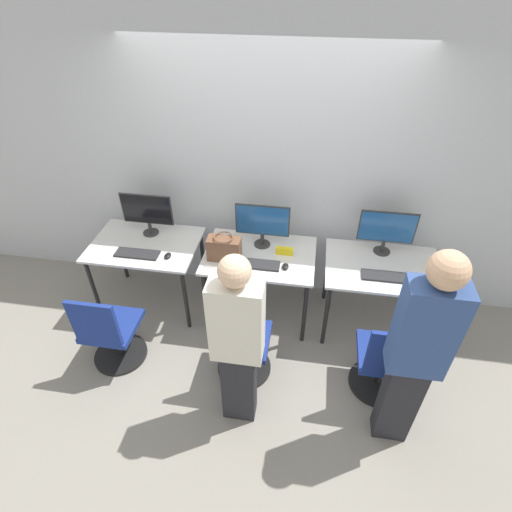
# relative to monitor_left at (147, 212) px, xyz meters

# --- Properties ---
(ground_plane) EXTENTS (20.00, 20.00, 0.00)m
(ground_plane) POSITION_rel_monitor_left_xyz_m (1.13, -0.54, -1.00)
(ground_plane) COLOR gray
(wall_back) EXTENTS (12.00, 0.05, 2.80)m
(wall_back) POSITION_rel_monitor_left_xyz_m (1.13, 0.31, 0.40)
(wall_back) COLOR #B7BCC1
(wall_back) RESTS_ON ground_plane
(desk_left) EXTENTS (1.03, 0.73, 0.76)m
(desk_left) POSITION_rel_monitor_left_xyz_m (0.00, -0.18, -0.34)
(desk_left) COLOR silver
(desk_left) RESTS_ON ground_plane
(monitor_left) EXTENTS (0.51, 0.16, 0.43)m
(monitor_left) POSITION_rel_monitor_left_xyz_m (0.00, 0.00, 0.00)
(monitor_left) COLOR #2D2D2D
(monitor_left) RESTS_ON desk_left
(keyboard_left) EXTENTS (0.41, 0.14, 0.02)m
(keyboard_left) POSITION_rel_monitor_left_xyz_m (0.00, -0.36, -0.24)
(keyboard_left) COLOR #262628
(keyboard_left) RESTS_ON desk_left
(mouse_left) EXTENTS (0.06, 0.09, 0.03)m
(mouse_left) POSITION_rel_monitor_left_xyz_m (0.30, -0.35, -0.23)
(mouse_left) COLOR black
(mouse_left) RESTS_ON desk_left
(office_chair_left) EXTENTS (0.48, 0.48, 0.87)m
(office_chair_left) POSITION_rel_monitor_left_xyz_m (-0.06, -1.00, -0.66)
(office_chair_left) COLOR black
(office_chair_left) RESTS_ON ground_plane
(desk_center) EXTENTS (1.03, 0.73, 0.76)m
(desk_center) POSITION_rel_monitor_left_xyz_m (1.13, -0.18, -0.34)
(desk_center) COLOR silver
(desk_center) RESTS_ON ground_plane
(monitor_center) EXTENTS (0.51, 0.16, 0.43)m
(monitor_center) POSITION_rel_monitor_left_xyz_m (1.13, -0.02, 0.00)
(monitor_center) COLOR #2D2D2D
(monitor_center) RESTS_ON desk_center
(keyboard_center) EXTENTS (0.41, 0.14, 0.02)m
(keyboard_center) POSITION_rel_monitor_left_xyz_m (1.13, -0.34, -0.24)
(keyboard_center) COLOR #262628
(keyboard_center) RESTS_ON desk_center
(mouse_center) EXTENTS (0.06, 0.09, 0.03)m
(mouse_center) POSITION_rel_monitor_left_xyz_m (1.39, -0.34, -0.23)
(mouse_center) COLOR black
(mouse_center) RESTS_ON desk_center
(office_chair_center) EXTENTS (0.48, 0.48, 0.87)m
(office_chair_center) POSITION_rel_monitor_left_xyz_m (1.10, -0.96, -0.66)
(office_chair_center) COLOR black
(office_chair_center) RESTS_ON ground_plane
(person_center) EXTENTS (0.36, 0.21, 1.61)m
(person_center) POSITION_rel_monitor_left_xyz_m (1.15, -1.33, -0.13)
(person_center) COLOR #232328
(person_center) RESTS_ON ground_plane
(desk_right) EXTENTS (1.03, 0.73, 0.76)m
(desk_right) POSITION_rel_monitor_left_xyz_m (2.26, -0.18, -0.34)
(desk_right) COLOR silver
(desk_right) RESTS_ON ground_plane
(monitor_right) EXTENTS (0.51, 0.16, 0.43)m
(monitor_right) POSITION_rel_monitor_left_xyz_m (2.26, 0.05, 0.00)
(monitor_right) COLOR #2D2D2D
(monitor_right) RESTS_ON desk_right
(keyboard_right) EXTENTS (0.41, 0.14, 0.02)m
(keyboard_right) POSITION_rel_monitor_left_xyz_m (2.26, -0.33, -0.24)
(keyboard_right) COLOR #262628
(keyboard_right) RESTS_ON desk_right
(mouse_right) EXTENTS (0.06, 0.09, 0.03)m
(mouse_right) POSITION_rel_monitor_left_xyz_m (2.53, -0.34, -0.23)
(mouse_right) COLOR black
(mouse_right) RESTS_ON desk_right
(office_chair_right) EXTENTS (0.48, 0.48, 0.87)m
(office_chair_right) POSITION_rel_monitor_left_xyz_m (2.27, -0.94, -0.66)
(office_chair_right) COLOR black
(office_chair_right) RESTS_ON ground_plane
(person_right) EXTENTS (0.36, 0.23, 1.77)m
(person_right) POSITION_rel_monitor_left_xyz_m (2.33, -1.31, -0.03)
(person_right) COLOR #232328
(person_right) RESTS_ON ground_plane
(handbag) EXTENTS (0.30, 0.18, 0.25)m
(handbag) POSITION_rel_monitor_left_xyz_m (0.82, -0.29, -0.13)
(handbag) COLOR brown
(handbag) RESTS_ON desk_center
(placard_center) EXTENTS (0.16, 0.03, 0.08)m
(placard_center) POSITION_rel_monitor_left_xyz_m (1.36, -0.14, -0.21)
(placard_center) COLOR yellow
(placard_center) RESTS_ON desk_center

